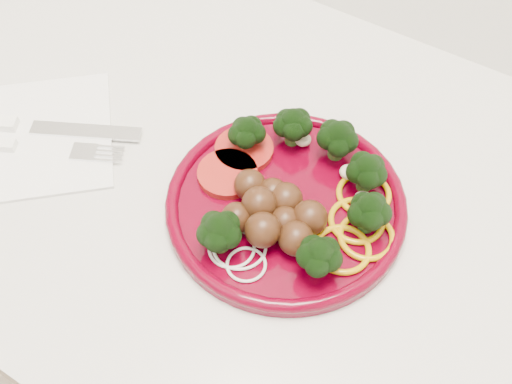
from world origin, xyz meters
The scene contains 4 objects.
counter centered at (0.00, 1.70, 0.45)m, with size 2.40×0.60×0.90m.
plate centered at (0.23, 1.68, 0.92)m, with size 0.25×0.25×0.06m.
napkin centered at (-0.06, 1.61, 0.90)m, with size 0.18×0.18×0.00m, color white.
knife centered at (-0.09, 1.61, 0.91)m, with size 0.22×0.12×0.01m.
Camera 1 is at (0.41, 1.34, 1.44)m, focal length 45.00 mm.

